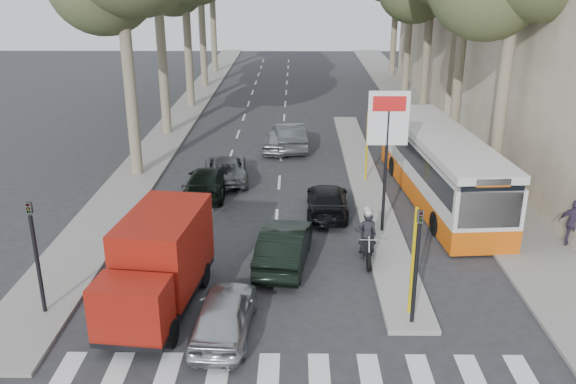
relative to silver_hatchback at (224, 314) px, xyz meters
The scene contains 19 objects.
ground 2.98m from the silver_hatchback, 43.48° to the left, with size 120.00×120.00×0.00m, color #28282B.
sidewalk_right 29.05m from the silver_hatchback, 68.36° to the left, with size 3.20×70.00×0.12m, color gray.
median_left 30.58m from the silver_hatchback, 101.11° to the left, with size 2.40×64.00×0.12m, color gray.
traffic_island 14.07m from the silver_hatchback, 67.60° to the left, with size 1.50×26.00×0.16m, color gray.
billboard 9.33m from the silver_hatchback, 52.56° to the left, with size 1.50×12.10×5.60m.
traffic_light_island 5.68m from the silver_hatchback, ahead, with size 0.16×0.41×3.60m.
traffic_light_left 5.87m from the silver_hatchback, 169.68° to the left, with size 0.16×0.41×3.60m.
silver_hatchback is the anchor object (origin of this frame).
dark_hatchback 4.66m from the silver_hatchback, 69.78° to the left, with size 1.52×4.36×1.44m, color black.
queue_car_a 13.33m from the silver_hatchback, 95.99° to the left, with size 2.01×4.36×1.21m, color #52545B.
queue_car_b 9.61m from the silver_hatchback, 69.80° to the left, with size 1.70×4.17×1.21m, color black.
queue_car_c 18.33m from the silver_hatchback, 86.84° to the left, with size 1.49×3.71×1.26m, color #919398.
queue_car_d 18.86m from the silver_hatchback, 85.10° to the left, with size 1.59×4.56×1.50m, color #4D5055.
queue_car_e 11.38m from the silver_hatchback, 100.21° to the left, with size 1.80×4.42×1.28m, color black.
red_truck 2.68m from the silver_hatchback, 144.53° to the left, with size 2.65×5.59×2.87m.
city_bus 13.61m from the silver_hatchback, 52.27° to the left, with size 3.44×11.85×3.08m.
motorcycle 6.71m from the silver_hatchback, 47.70° to the left, with size 0.83×2.28×1.94m.
pedestrian_near 13.40m from the silver_hatchback, 25.31° to the left, with size 1.05×0.51×1.79m, color #3E334D.
pedestrian_far 15.69m from the silver_hatchback, 45.32° to the left, with size 1.20×0.53×1.86m, color #6F6053.
Camera 1 is at (-0.15, -16.74, 9.77)m, focal length 38.00 mm.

